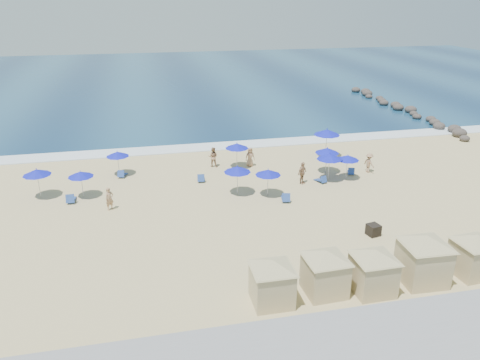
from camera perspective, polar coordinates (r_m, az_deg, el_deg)
name	(u,v)px	position (r m, az deg, el deg)	size (l,w,h in m)	color
ground	(275,214)	(31.83, 4.31, -4.10)	(160.00, 160.00, 0.00)	tan
ocean	(186,79)	(83.95, -6.58, 12.18)	(160.00, 80.00, 0.06)	#0D2A4B
surf_line	(230,145)	(45.83, -1.17, 4.24)	(160.00, 2.50, 0.08)	white
seawall	(369,340)	(20.94, 15.40, -18.27)	(160.00, 6.10, 1.22)	gray
rock_jetty	(402,109)	(63.00, 19.19, 8.22)	(2.56, 26.66, 0.96)	#2E2826
trash_bin	(373,230)	(30.02, 15.94, -5.87)	(0.71, 0.71, 0.71)	black
cabana_0	(272,276)	(22.58, 3.94, -11.56)	(4.09, 4.09, 2.57)	tan
cabana_1	(325,266)	(23.56, 10.38, -10.29)	(4.16, 4.16, 2.61)	tan
cabana_2	(374,265)	(24.18, 16.01, -9.96)	(4.13, 4.13, 2.59)	tan
cabana_3	(425,253)	(25.70, 21.57, -8.23)	(4.64, 4.64, 2.91)	tan
cabana_4	(475,249)	(27.48, 26.71, -7.58)	(4.08, 4.08, 2.56)	tan
umbrella_0	(37,172)	(36.49, -23.54, 0.88)	(1.99, 1.99, 2.27)	#A5A8AD
umbrella_1	(81,174)	(35.44, -18.86, 0.68)	(1.83, 1.83, 2.08)	#A5A8AD
umbrella_2	(117,154)	(39.04, -14.72, 3.08)	(1.84, 1.84, 2.09)	#A5A8AD
umbrella_3	(237,169)	(34.02, -0.33, 1.32)	(1.99, 1.99, 2.27)	#A5A8AD
umbrella_4	(268,172)	(33.82, 3.44, 0.95)	(1.87, 1.87, 2.13)	#A5A8AD
umbrella_5	(237,146)	(39.41, -0.39, 4.19)	(1.97, 1.97, 2.24)	#A5A8AD
umbrella_6	(330,157)	(37.24, 10.87, 2.81)	(2.03, 2.03, 2.30)	#A5A8AD
umbrella_7	(327,132)	(42.78, 10.56, 5.76)	(2.35, 2.35, 2.67)	#A5A8AD
umbrella_8	(327,150)	(38.90, 10.57, 3.56)	(1.96, 1.96, 2.24)	#A5A8AD
umbrella_9	(348,158)	(37.93, 12.99, 2.68)	(1.83, 1.83, 2.08)	#A5A8AD
beach_chair_0	(71,199)	(35.46, -19.92, -2.17)	(0.59, 1.31, 0.72)	#274691
beach_chair_1	(122,174)	(39.12, -14.18, 0.70)	(0.83, 1.30, 0.66)	#274691
beach_chair_2	(201,178)	(37.18, -4.78, 0.21)	(0.71, 1.30, 0.68)	#274691
beach_chair_3	(286,198)	(33.69, 5.59, -2.16)	(0.86, 1.40, 0.72)	#274691
beach_chair_4	(321,180)	(37.36, 9.87, 0.03)	(0.81, 1.22, 0.62)	#274691
beach_chair_5	(351,172)	(39.56, 13.37, 1.01)	(0.93, 1.29, 0.65)	#274691
beachgoer_0	(109,199)	(33.19, -15.62, -2.22)	(0.59, 0.39, 1.62)	#A37B5B
beachgoer_1	(213,157)	(40.06, -3.31, 2.82)	(0.84, 0.66, 1.73)	#A37B5B
beachgoer_2	(302,173)	(36.69, 7.59, 0.86)	(1.03, 0.43, 1.75)	#A37B5B
beachgoer_3	(369,163)	(40.14, 15.45, 2.02)	(1.07, 0.61, 1.65)	#A37B5B
beachgoer_4	(250,157)	(40.10, 1.23, 2.83)	(0.82, 0.53, 1.68)	#A37B5B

